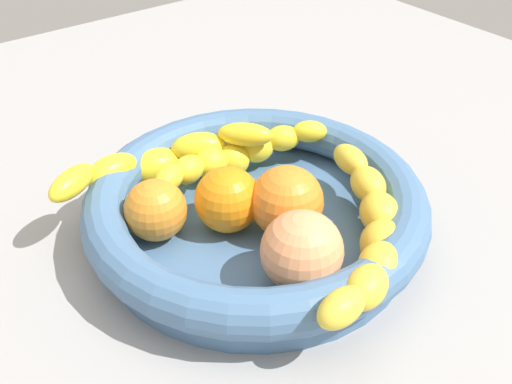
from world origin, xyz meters
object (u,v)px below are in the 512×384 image
at_px(fruit_bowl, 256,208).
at_px(banana_draped_left, 158,161).
at_px(orange_mid_right, 287,202).
at_px(peach_blush, 302,251).
at_px(banana_arching_top, 236,155).
at_px(banana_draped_right, 371,234).
at_px(orange_mid_left, 156,210).
at_px(orange_front, 228,200).

xyz_separation_m(fruit_bowl, banana_draped_left, (-0.04, 0.10, 0.02)).
bearing_deg(fruit_bowl, orange_mid_right, -69.86).
bearing_deg(peach_blush, banana_arching_top, 73.01).
bearing_deg(banana_draped_right, peach_blush, 166.46).
bearing_deg(banana_draped_left, orange_mid_left, -122.02).
bearing_deg(orange_mid_right, banana_draped_right, -67.21).
distance_m(banana_draped_right, banana_arching_top, 0.17).
distance_m(banana_draped_left, peach_blush, 0.18).
xyz_separation_m(orange_front, orange_mid_right, (0.04, -0.04, 0.00)).
distance_m(orange_front, orange_mid_right, 0.05).
height_order(banana_arching_top, peach_blush, peach_blush).
bearing_deg(banana_draped_left, orange_mid_right, -66.58).
relative_size(banana_draped_left, banana_arching_top, 1.14).
relative_size(banana_draped_right, orange_front, 2.99).
bearing_deg(peach_blush, orange_mid_right, 60.48).
distance_m(banana_draped_left, orange_mid_right, 0.14).
relative_size(orange_front, peach_blush, 0.90).
xyz_separation_m(fruit_bowl, banana_draped_right, (0.04, -0.10, 0.02)).
distance_m(orange_mid_left, orange_mid_right, 0.11).
height_order(fruit_bowl, orange_mid_left, orange_mid_left).
relative_size(banana_draped_left, orange_front, 3.83).
xyz_separation_m(fruit_bowl, peach_blush, (-0.02, -0.09, 0.02)).
relative_size(banana_draped_right, orange_mid_left, 3.21).
distance_m(fruit_bowl, orange_mid_left, 0.09).
bearing_deg(orange_mid_right, orange_front, 134.92).
bearing_deg(banana_draped_right, banana_draped_left, 113.19).
bearing_deg(orange_mid_right, fruit_bowl, 110.14).
relative_size(banana_arching_top, peach_blush, 3.00).
height_order(banana_draped_left, orange_mid_right, orange_mid_right).
bearing_deg(orange_front, banana_draped_right, -58.37).
bearing_deg(orange_front, banana_arching_top, 48.77).
bearing_deg(peach_blush, orange_front, 92.84).
bearing_deg(peach_blush, banana_draped_right, -13.54).
bearing_deg(orange_front, orange_mid_left, 153.85).
relative_size(fruit_bowl, banana_draped_right, 1.76).
height_order(banana_draped_right, peach_blush, peach_blush).
distance_m(banana_draped_left, orange_mid_left, 0.07).
bearing_deg(banana_draped_left, peach_blush, -82.96).
relative_size(banana_draped_left, peach_blush, 3.43).
bearing_deg(orange_mid_left, fruit_bowl, -22.96).
bearing_deg(banana_arching_top, banana_draped_right, -84.56).
height_order(orange_front, peach_blush, peach_blush).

